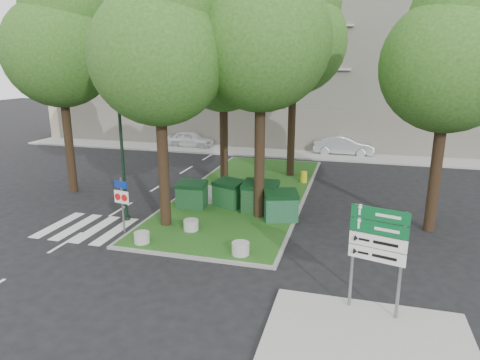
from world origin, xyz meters
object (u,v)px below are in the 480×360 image
(tree_median_near_left, at_px, (160,43))
(tree_median_mid, at_px, (225,56))
(bollard_right, at_px, (241,248))
(bollard_mid, at_px, (191,225))
(tree_median_near_right, at_px, (264,26))
(dumpster_b, at_px, (229,193))
(dumpster_d, at_px, (281,206))
(litter_bin, at_px, (304,177))
(car_silver, at_px, (344,145))
(dumpster_a, at_px, (192,195))
(tree_street_right, at_px, (453,52))
(directional_sign, at_px, (378,244))
(tree_street_left, at_px, (60,41))
(tree_median_far, at_px, (296,31))
(bollard_left, at_px, (142,237))
(dumpster_c, at_px, (260,197))
(traffic_sign_pole, at_px, (122,198))
(car_white, at_px, (190,139))
(street_lamp, at_px, (122,146))

(tree_median_near_left, relative_size, tree_median_mid, 1.05)
(bollard_right, xyz_separation_m, bollard_mid, (-2.52, 1.67, -0.01))
(tree_median_near_right, bearing_deg, dumpster_b, 152.74)
(dumpster_d, height_order, bollard_right, dumpster_d)
(litter_bin, height_order, car_silver, car_silver)
(dumpster_a, distance_m, dumpster_b, 1.72)
(tree_median_mid, bearing_deg, bollard_right, -69.65)
(tree_street_right, relative_size, directional_sign, 3.43)
(bollard_right, bearing_deg, tree_street_left, 152.49)
(tree_street_right, height_order, car_silver, tree_street_right)
(tree_median_mid, bearing_deg, tree_median_far, 43.15)
(tree_street_left, bearing_deg, tree_median_near_right, -8.13)
(tree_median_near_right, distance_m, dumpster_a, 8.00)
(tree_median_near_left, distance_m, car_silver, 19.29)
(tree_median_near_right, bearing_deg, dumpster_d, -15.89)
(bollard_left, height_order, litter_bin, litter_bin)
(dumpster_c, bearing_deg, tree_street_left, 176.61)
(tree_median_mid, xyz_separation_m, traffic_sign_pole, (-1.90, -7.65, -5.50))
(dumpster_d, distance_m, car_white, 18.09)
(bollard_mid, relative_size, litter_bin, 0.94)
(tree_median_mid, relative_size, tree_street_left, 0.91)
(tree_median_near_right, xyz_separation_m, street_lamp, (-5.59, -1.76, -4.70))
(dumpster_d, bearing_deg, tree_median_near_left, -176.98)
(tree_median_mid, relative_size, directional_sign, 3.41)
(litter_bin, relative_size, traffic_sign_pole, 0.28)
(bollard_right, distance_m, bollard_mid, 3.02)
(tree_street_left, xyz_separation_m, car_white, (1.30, 13.25, -6.99))
(tree_median_mid, bearing_deg, traffic_sign_pole, -103.97)
(tree_median_near_left, relative_size, bollard_left, 18.35)
(tree_median_near_right, height_order, dumpster_a, tree_median_near_right)
(dumpster_a, bearing_deg, bollard_mid, -73.25)
(bollard_mid, bearing_deg, bollard_right, -33.53)
(tree_street_left, relative_size, bollard_right, 17.83)
(tree_median_far, xyz_separation_m, litter_bin, (0.91, -1.52, -7.88))
(tree_street_left, distance_m, traffic_sign_pole, 9.54)
(dumpster_d, bearing_deg, litter_bin, 69.65)
(tree_median_near_right, distance_m, dumpster_c, 7.19)
(tree_median_near_right, height_order, bollard_left, tree_median_near_right)
(dumpster_b, xyz_separation_m, dumpster_d, (2.66, -1.16, 0.02))
(tree_median_mid, xyz_separation_m, street_lamp, (-2.59, -6.26, -3.70))
(dumpster_c, xyz_separation_m, bollard_left, (-3.49, -4.50, -0.49))
(bollard_mid, bearing_deg, tree_street_right, 17.20)
(tree_median_mid, relative_size, dumpster_a, 7.05)
(tree_street_right, relative_size, car_white, 2.60)
(tree_street_right, xyz_separation_m, car_white, (-16.20, 14.25, -6.32))
(bollard_left, height_order, car_silver, car_silver)
(bollard_left, bearing_deg, tree_median_near_left, 86.16)
(tree_median_near_left, xyz_separation_m, tree_median_near_right, (3.50, 2.00, 0.67))
(tree_street_right, distance_m, litter_bin, 10.37)
(traffic_sign_pole, bearing_deg, tree_median_mid, 87.38)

